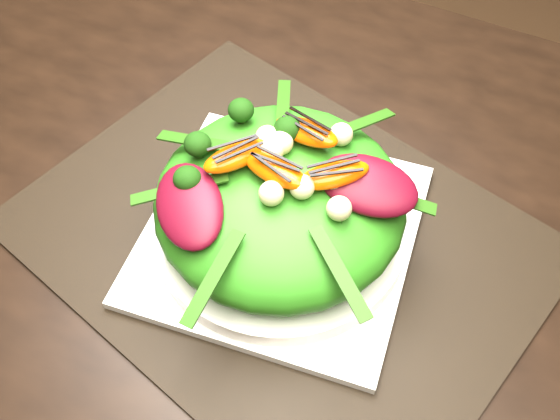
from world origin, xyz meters
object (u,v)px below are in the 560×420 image
at_px(plate_base, 280,234).
at_px(placemat, 280,237).
at_px(orange_segment, 263,142).
at_px(salad_bowl, 280,226).
at_px(lettuce_mound, 280,201).
at_px(dining_table, 154,257).

bearing_deg(plate_base, placemat, 0.00).
bearing_deg(orange_segment, placemat, -35.23).
distance_m(salad_bowl, lettuce_mound, 0.04).
distance_m(dining_table, orange_segment, 0.16).
bearing_deg(salad_bowl, lettuce_mound, 0.00).
distance_m(salad_bowl, orange_segment, 0.09).
xyz_separation_m(plate_base, salad_bowl, (0.00, 0.00, 0.01)).
xyz_separation_m(salad_bowl, lettuce_mound, (0.00, 0.00, 0.04)).
xyz_separation_m(placemat, orange_segment, (-0.02, 0.02, 0.10)).
xyz_separation_m(salad_bowl, orange_segment, (-0.02, 0.02, 0.08)).
bearing_deg(plate_base, salad_bowl, 0.00).
distance_m(plate_base, salad_bowl, 0.01).
bearing_deg(salad_bowl, dining_table, -149.59).
bearing_deg(orange_segment, dining_table, -135.38).
height_order(placemat, plate_base, plate_base).
bearing_deg(dining_table, orange_segment, 44.62).
bearing_deg(placemat, salad_bowl, 0.00).
distance_m(dining_table, lettuce_mound, 0.14).
distance_m(placemat, orange_segment, 0.11).
bearing_deg(dining_table, plate_base, 30.41).
relative_size(plate_base, lettuce_mound, 1.09).
xyz_separation_m(plate_base, lettuce_mound, (0.00, 0.00, 0.05)).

